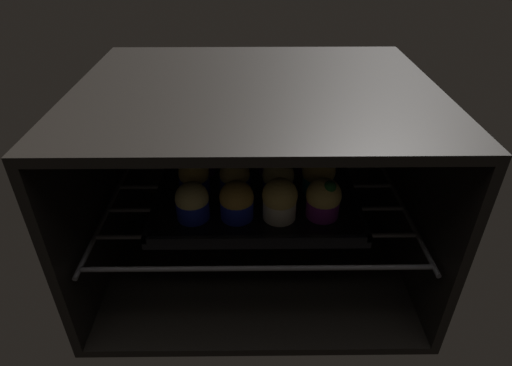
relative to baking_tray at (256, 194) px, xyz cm
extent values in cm
cube|color=black|center=(0.00, 0.62, -15.43)|extent=(59.00, 47.00, 1.50)
cube|color=black|center=(0.00, 0.62, 20.07)|extent=(59.00, 47.00, 1.50)
cube|color=black|center=(0.00, 23.37, 2.32)|extent=(59.00, 1.50, 34.00)
cube|color=black|center=(-28.75, 0.62, 2.32)|extent=(1.50, 47.00, 34.00)
cube|color=black|center=(28.75, 0.62, 2.32)|extent=(1.50, 47.00, 34.00)
cylinder|color=#4C494C|center=(0.00, -18.38, -1.08)|extent=(54.00, 0.80, 0.80)
cylinder|color=#4C494C|center=(0.00, -10.78, -1.08)|extent=(54.00, 0.80, 0.80)
cylinder|color=#4C494C|center=(0.00, -3.18, -1.08)|extent=(54.00, 0.80, 0.80)
cylinder|color=#4C494C|center=(0.00, 4.42, -1.08)|extent=(54.00, 0.80, 0.80)
cylinder|color=#4C494C|center=(0.00, 12.02, -1.08)|extent=(54.00, 0.80, 0.80)
cylinder|color=#4C494C|center=(0.00, 19.62, -1.08)|extent=(54.00, 0.80, 0.80)
cylinder|color=#4C494C|center=(-27.00, 0.62, -1.08)|extent=(0.80, 42.00, 0.80)
cylinder|color=#4C494C|center=(27.00, 0.62, -1.08)|extent=(0.80, 42.00, 0.80)
cube|color=black|center=(0.00, 0.00, -0.08)|extent=(36.40, 28.99, 1.20)
cube|color=black|center=(0.00, -14.09, 1.02)|extent=(36.40, 0.80, 1.00)
cube|color=black|center=(0.00, 14.09, 1.02)|extent=(36.40, 0.80, 1.00)
cube|color=black|center=(-17.80, 0.00, 1.02)|extent=(0.80, 28.99, 1.00)
cube|color=black|center=(17.80, 0.00, 1.02)|extent=(0.80, 28.99, 1.00)
cylinder|color=#1928B7|center=(-10.77, -7.48, 2.21)|extent=(5.63, 5.63, 3.39)
sphere|color=#E0CC7A|center=(-10.77, -7.48, 4.40)|extent=(5.70, 5.70, 5.70)
sphere|color=#1E6023|center=(-10.68, -7.53, 6.26)|extent=(1.70, 1.70, 1.70)
cylinder|color=#1928B7|center=(-3.31, -7.46, 2.21)|extent=(5.63, 5.63, 3.39)
sphere|color=gold|center=(-3.31, -7.46, 4.52)|extent=(5.80, 5.80, 5.80)
cylinder|color=silver|center=(3.88, -7.62, 2.21)|extent=(5.63, 5.63, 3.39)
sphere|color=#DBBC60|center=(3.88, -7.62, 5.01)|extent=(5.95, 5.95, 5.95)
sphere|color=#1E6023|center=(5.02, -8.03, 6.76)|extent=(1.65, 1.65, 1.65)
cylinder|color=#7A238C|center=(11.27, -7.16, 2.21)|extent=(5.63, 5.63, 3.39)
sphere|color=#DBBC60|center=(11.27, -7.16, 4.66)|extent=(5.97, 5.97, 5.97)
sphere|color=#19511E|center=(11.91, -8.24, 7.00)|extent=(2.09, 2.09, 2.09)
cylinder|color=#1928B7|center=(-11.24, -0.19, 2.21)|extent=(5.63, 5.63, 3.39)
sphere|color=gold|center=(-11.24, -0.19, 4.99)|extent=(5.56, 5.56, 5.56)
sphere|color=#19511E|center=(-11.09, 0.08, 7.02)|extent=(2.18, 2.18, 2.18)
cylinder|color=#1928B7|center=(-3.87, -0.02, 2.21)|extent=(5.63, 5.63, 3.39)
sphere|color=#DBBC60|center=(-3.87, -0.02, 4.39)|extent=(5.56, 5.56, 5.56)
cylinder|color=#1928B7|center=(4.03, -0.30, 2.21)|extent=(5.63, 5.63, 3.39)
sphere|color=#E0CC7A|center=(4.03, -0.30, 4.38)|extent=(5.84, 5.84, 5.84)
sphere|color=#19511E|center=(4.08, -0.24, 6.36)|extent=(1.73, 1.73, 1.73)
cylinder|color=#0C8C84|center=(11.41, 0.33, 2.21)|extent=(5.63, 5.63, 3.39)
sphere|color=gold|center=(11.41, 0.33, 5.00)|extent=(6.16, 6.16, 6.16)
sphere|color=#28702D|center=(11.44, 0.92, 7.42)|extent=(2.45, 2.45, 2.45)
cylinder|color=#7A238C|center=(-10.73, 7.72, 2.21)|extent=(5.63, 5.63, 3.39)
sphere|color=gold|center=(-10.73, 7.72, 4.89)|extent=(5.68, 5.68, 5.68)
sphere|color=#1E6023|center=(-10.60, 7.50, 6.89)|extent=(2.27, 2.27, 2.27)
cylinder|color=#1928B7|center=(-4.08, 7.37, 2.21)|extent=(5.63, 5.63, 3.39)
sphere|color=#DBBC60|center=(-4.08, 7.37, 4.65)|extent=(5.94, 5.94, 5.94)
sphere|color=#28702D|center=(-4.60, 7.15, 6.72)|extent=(2.07, 2.07, 2.07)
cylinder|color=#7A238C|center=(3.39, 7.41, 2.21)|extent=(5.63, 5.63, 3.39)
sphere|color=#E0CC7A|center=(3.39, 7.41, 4.81)|extent=(6.17, 6.17, 6.17)
sphere|color=#1E6023|center=(3.19, 8.06, 7.14)|extent=(2.24, 2.24, 2.24)
cylinder|color=#7A238C|center=(10.89, 7.55, 2.21)|extent=(5.63, 5.63, 3.39)
sphere|color=#E0CC7A|center=(10.89, 7.55, 4.63)|extent=(5.41, 5.41, 5.41)
camera|label=1|loc=(-0.69, -65.62, 44.67)|focal=29.78mm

